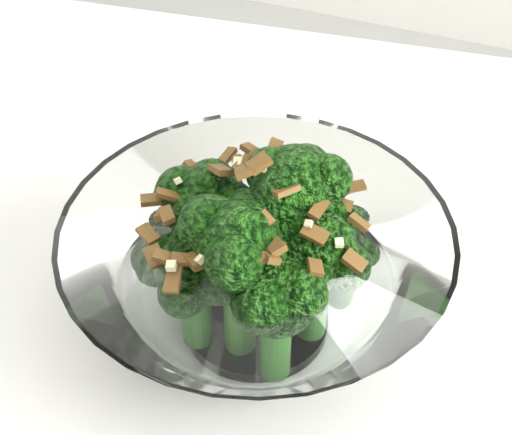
% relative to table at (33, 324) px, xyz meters
% --- Properties ---
extents(table, '(1.29, 0.94, 0.75)m').
position_rel_table_xyz_m(table, '(0.00, 0.00, 0.00)').
color(table, white).
rests_on(table, ground).
extents(broccoli_dish, '(0.25, 0.25, 0.15)m').
position_rel_table_xyz_m(broccoli_dish, '(0.19, 0.01, 0.12)').
color(broccoli_dish, white).
rests_on(broccoli_dish, table).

